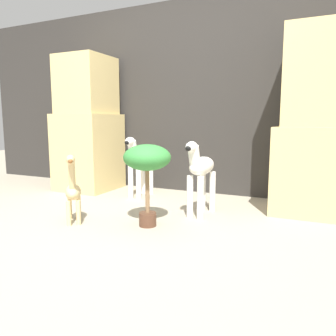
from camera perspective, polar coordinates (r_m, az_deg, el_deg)
The scene contains 8 objects.
ground_plane at distance 2.46m, azimuth -9.21°, elevation -11.73°, with size 14.00×14.00×0.00m, color #9E937F.
wall_back at distance 3.88m, azimuth 5.11°, elevation 12.07°, with size 6.40×0.08×2.20m.
rock_pillar_left at distance 4.12m, azimuth -13.77°, elevation 6.66°, with size 0.64×0.66×1.59m.
rock_pillar_right at distance 3.23m, azimuth 23.88°, elevation 5.78°, with size 0.64×0.66×1.65m.
zebra_right at distance 2.89m, azimuth 5.68°, elevation -0.53°, with size 0.19×0.53×0.67m.
zebra_left at distance 3.60m, azimuth -4.99°, elevation 1.21°, with size 0.17×0.52×0.67m.
giraffe_figurine at distance 2.78m, azimuth -16.22°, elevation -3.70°, with size 0.32×0.36×0.58m.
potted_palm_front at distance 2.56m, azimuth -3.65°, elevation 1.02°, with size 0.37×0.37×0.66m.
Camera 1 is at (1.31, -1.91, 0.83)m, focal length 35.00 mm.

